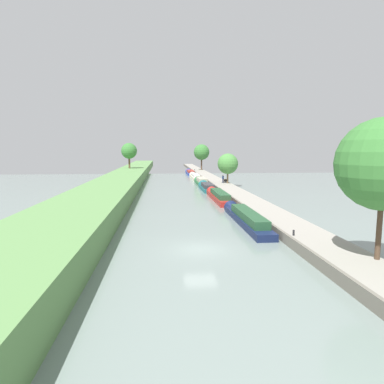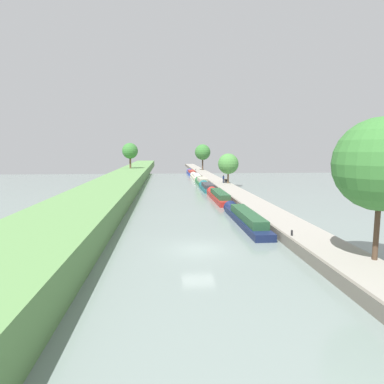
{
  "view_description": "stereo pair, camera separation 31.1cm",
  "coord_description": "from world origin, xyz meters",
  "px_view_note": "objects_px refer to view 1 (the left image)",
  "views": [
    {
      "loc": [
        -2.83,
        -24.45,
        7.67
      ],
      "look_at": [
        1.73,
        26.59,
        1.0
      ],
      "focal_mm": 30.84,
      "sensor_mm": 36.0,
      "label": 1
    },
    {
      "loc": [
        -2.52,
        -24.48,
        7.67
      ],
      "look_at": [
        1.73,
        26.59,
        1.0
      ],
      "focal_mm": 30.84,
      "sensor_mm": 36.0,
      "label": 2
    }
  ],
  "objects_px": {
    "narrowboat_blue": "(190,172)",
    "park_bench": "(225,180)",
    "mooring_bollard_near": "(294,233)",
    "mooring_bollard_far": "(195,170)",
    "narrowboat_navy": "(245,217)",
    "narrowboat_teal": "(207,187)",
    "person_walking": "(223,179)",
    "narrowboat_green": "(201,181)",
    "narrowboat_red": "(218,196)",
    "narrowboat_cream": "(195,176)"
  },
  "relations": [
    {
      "from": "person_walking",
      "to": "mooring_bollard_far",
      "type": "distance_m",
      "value": 40.62
    },
    {
      "from": "narrowboat_green",
      "to": "mooring_bollard_far",
      "type": "bearing_deg",
      "value": 86.88
    },
    {
      "from": "person_walking",
      "to": "narrowboat_cream",
      "type": "bearing_deg",
      "value": 100.07
    },
    {
      "from": "narrowboat_navy",
      "to": "park_bench",
      "type": "height_order",
      "value": "narrowboat_navy"
    },
    {
      "from": "narrowboat_teal",
      "to": "person_walking",
      "type": "xyz_separation_m",
      "value": [
        3.94,
        4.23,
        1.17
      ]
    },
    {
      "from": "narrowboat_teal",
      "to": "park_bench",
      "type": "distance_m",
      "value": 9.03
    },
    {
      "from": "narrowboat_navy",
      "to": "mooring_bollard_far",
      "type": "height_order",
      "value": "narrowboat_navy"
    },
    {
      "from": "narrowboat_red",
      "to": "person_walking",
      "type": "height_order",
      "value": "person_walking"
    },
    {
      "from": "narrowboat_green",
      "to": "park_bench",
      "type": "bearing_deg",
      "value": -34.49
    },
    {
      "from": "narrowboat_green",
      "to": "mooring_bollard_near",
      "type": "xyz_separation_m",
      "value": [
        1.86,
        -47.92,
        0.47
      ]
    },
    {
      "from": "narrowboat_blue",
      "to": "park_bench",
      "type": "relative_size",
      "value": 8.17
    },
    {
      "from": "mooring_bollard_near",
      "to": "park_bench",
      "type": "bearing_deg",
      "value": 86.17
    },
    {
      "from": "mooring_bollard_near",
      "to": "park_bench",
      "type": "relative_size",
      "value": 0.3
    },
    {
      "from": "narrowboat_navy",
      "to": "mooring_bollard_far",
      "type": "xyz_separation_m",
      "value": [
        1.79,
        73.58,
        0.45
      ]
    },
    {
      "from": "mooring_bollard_far",
      "to": "narrowboat_red",
      "type": "bearing_deg",
      "value": -91.92
    },
    {
      "from": "narrowboat_navy",
      "to": "narrowboat_teal",
      "type": "height_order",
      "value": "narrowboat_navy"
    },
    {
      "from": "narrowboat_cream",
      "to": "mooring_bollard_far",
      "type": "relative_size",
      "value": 32.44
    },
    {
      "from": "narrowboat_teal",
      "to": "park_bench",
      "type": "xyz_separation_m",
      "value": [
        5.03,
        7.47,
        0.65
      ]
    },
    {
      "from": "narrowboat_navy",
      "to": "person_walking",
      "type": "xyz_separation_m",
      "value": [
        3.68,
        33.01,
        1.1
      ]
    },
    {
      "from": "mooring_bollard_far",
      "to": "narrowboat_teal",
      "type": "bearing_deg",
      "value": -92.62
    },
    {
      "from": "narrowboat_teal",
      "to": "person_walking",
      "type": "relative_size",
      "value": 6.48
    },
    {
      "from": "narrowboat_cream",
      "to": "narrowboat_blue",
      "type": "bearing_deg",
      "value": 90.42
    },
    {
      "from": "narrowboat_navy",
      "to": "narrowboat_red",
      "type": "height_order",
      "value": "narrowboat_red"
    },
    {
      "from": "narrowboat_teal",
      "to": "narrowboat_cream",
      "type": "relative_size",
      "value": 0.74
    },
    {
      "from": "narrowboat_blue",
      "to": "mooring_bollard_near",
      "type": "xyz_separation_m",
      "value": [
        1.94,
        -76.65,
        0.51
      ]
    },
    {
      "from": "narrowboat_cream",
      "to": "mooring_bollard_near",
      "type": "distance_m",
      "value": 62.38
    },
    {
      "from": "narrowboat_blue",
      "to": "narrowboat_red",
      "type": "bearing_deg",
      "value": -89.98
    },
    {
      "from": "narrowboat_red",
      "to": "narrowboat_green",
      "type": "xyz_separation_m",
      "value": [
        0.07,
        23.51,
        -0.03
      ]
    },
    {
      "from": "narrowboat_blue",
      "to": "narrowboat_navy",
      "type": "bearing_deg",
      "value": -89.87
    },
    {
      "from": "narrowboat_cream",
      "to": "park_bench",
      "type": "distance_m",
      "value": 18.41
    },
    {
      "from": "narrowboat_cream",
      "to": "narrowboat_red",
      "type": "bearing_deg",
      "value": -90.14
    },
    {
      "from": "narrowboat_red",
      "to": "mooring_bollard_near",
      "type": "relative_size",
      "value": 31.19
    },
    {
      "from": "narrowboat_red",
      "to": "park_bench",
      "type": "relative_size",
      "value": 9.36
    },
    {
      "from": "narrowboat_navy",
      "to": "narrowboat_cream",
      "type": "relative_size",
      "value": 1.02
    },
    {
      "from": "person_walking",
      "to": "mooring_bollard_near",
      "type": "bearing_deg",
      "value": -92.61
    },
    {
      "from": "mooring_bollard_near",
      "to": "narrowboat_blue",
      "type": "bearing_deg",
      "value": 91.45
    },
    {
      "from": "narrowboat_teal",
      "to": "mooring_bollard_near",
      "type": "height_order",
      "value": "narrowboat_teal"
    },
    {
      "from": "narrowboat_teal",
      "to": "narrowboat_blue",
      "type": "distance_m",
      "value": 39.52
    },
    {
      "from": "mooring_bollard_near",
      "to": "mooring_bollard_far",
      "type": "bearing_deg",
      "value": 90.0
    },
    {
      "from": "narrowboat_green",
      "to": "narrowboat_cream",
      "type": "bearing_deg",
      "value": 89.93
    },
    {
      "from": "narrowboat_blue",
      "to": "park_bench",
      "type": "distance_m",
      "value": 32.43
    },
    {
      "from": "park_bench",
      "to": "narrowboat_blue",
      "type": "bearing_deg",
      "value": 98.74
    },
    {
      "from": "park_bench",
      "to": "mooring_bollard_near",
      "type": "bearing_deg",
      "value": -93.83
    },
    {
      "from": "narrowboat_green",
      "to": "narrowboat_blue",
      "type": "bearing_deg",
      "value": 90.18
    },
    {
      "from": "narrowboat_navy",
      "to": "narrowboat_red",
      "type": "distance_m",
      "value": 16.07
    },
    {
      "from": "narrowboat_teal",
      "to": "mooring_bollard_far",
      "type": "distance_m",
      "value": 44.85
    },
    {
      "from": "narrowboat_cream",
      "to": "mooring_bollard_far",
      "type": "xyz_separation_m",
      "value": [
        1.84,
        19.58,
        0.53
      ]
    },
    {
      "from": "narrowboat_blue",
      "to": "park_bench",
      "type": "xyz_separation_m",
      "value": [
        4.93,
        -32.05,
        0.63
      ]
    },
    {
      "from": "narrowboat_red",
      "to": "narrowboat_green",
      "type": "bearing_deg",
      "value": 89.82
    },
    {
      "from": "mooring_bollard_near",
      "to": "mooring_bollard_far",
      "type": "distance_m",
      "value": 81.93
    }
  ]
}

